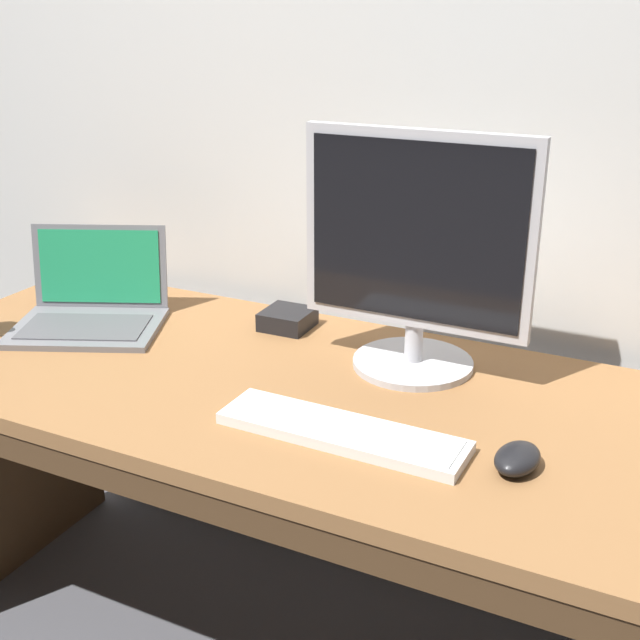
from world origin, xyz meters
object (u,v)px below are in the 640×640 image
Objects in this scene: wired_keyboard at (342,432)px; computer_mouse at (517,458)px; laptop_space_gray at (91,309)px; external_monitor at (416,254)px; external_drive_box at (288,319)px.

wired_keyboard is 4.31× the size of computer_mouse.
laptop_space_gray is 3.98× the size of computer_mouse.
wired_keyboard is (-0.01, -0.31, -0.23)m from external_monitor.
external_drive_box reaches higher than computer_mouse.
external_drive_box is (0.41, 0.18, -0.02)m from laptop_space_gray.
external_drive_box is at bearing 165.89° from external_monitor.
external_monitor is 0.40m from external_drive_box.
laptop_space_gray reaches higher than computer_mouse.
external_monitor reaches higher than external_drive_box.
external_monitor is at bearing 7.80° from laptop_space_gray.
laptop_space_gray is 0.85× the size of external_monitor.
laptop_space_gray is at bearing -172.20° from external_monitor.
laptop_space_gray is 3.74× the size of external_drive_box.
laptop_space_gray is at bearing 163.62° from wired_keyboard.
laptop_space_gray is at bearing -155.93° from external_drive_box.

